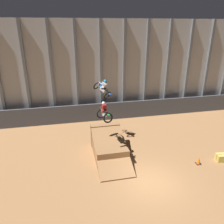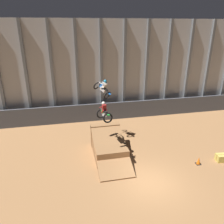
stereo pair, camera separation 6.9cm
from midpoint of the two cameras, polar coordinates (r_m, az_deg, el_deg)
name	(u,v)px [view 1 (the left image)]	position (r m, az deg, el deg)	size (l,w,h in m)	color
ground_plane	(151,182)	(15.53, 9.97, -17.65)	(60.00, 60.00, 0.00)	#996B42
arena_back_wall	(112,71)	(24.00, 0.05, 10.74)	(32.00, 0.40, 10.46)	#ADB2B7
lower_barrier	(115,111)	(24.17, 0.58, 0.31)	(31.36, 0.20, 1.95)	#474C56
dirt_ramp	(109,146)	(17.86, -1.00, -8.79)	(2.49, 5.17, 2.12)	olive
rider_bike_left_air	(104,113)	(15.95, -2.15, -0.22)	(1.02, 1.79, 1.54)	black
rider_bike_right_air	(103,88)	(18.68, -2.50, 6.20)	(1.57, 1.79, 1.68)	black
traffic_cone_near_ramp	(199,161)	(18.06, 21.60, -11.73)	(0.36, 0.36, 0.58)	black
hay_bale_trackside	(222,158)	(19.16, 26.71, -10.58)	(0.97, 0.71, 0.57)	#CCB751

